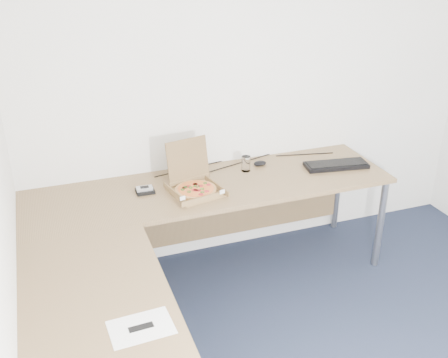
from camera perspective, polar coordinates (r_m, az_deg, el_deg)
name	(u,v)px	position (r m, az deg, el deg)	size (l,w,h in m)	color
room_shell	(419,193)	(2.48, 20.23, -1.42)	(3.50, 3.50, 2.50)	white
desk	(182,227)	(3.16, -4.51, -5.19)	(2.50, 2.20, 0.73)	olive
pizza_box	(195,187)	(3.49, -3.15, -0.83)	(0.30, 0.35, 0.31)	olive
drinking_glass	(246,164)	(3.78, 2.37, 1.66)	(0.06, 0.06, 0.11)	white
keyboard	(336,165)	(3.94, 11.98, 1.48)	(0.46, 0.16, 0.03)	black
mouse	(260,163)	(3.89, 3.88, 1.70)	(0.10, 0.06, 0.03)	black
wallet	(145,191)	(3.52, -8.50, -1.28)	(0.12, 0.10, 0.02)	black
phone	(145,188)	(3.51, -8.56, -1.02)	(0.11, 0.06, 0.02)	#B2B5BA
paper_sheet	(141,327)	(2.42, -8.93, -15.51)	(0.28, 0.20, 0.00)	white
cable_bundle	(242,162)	(3.93, 1.98, 1.82)	(0.68, 0.05, 0.01)	black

